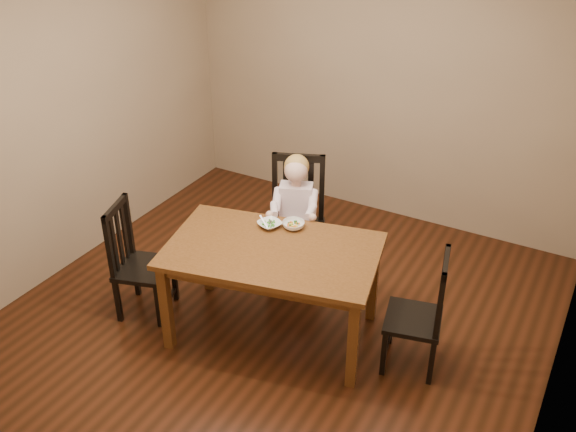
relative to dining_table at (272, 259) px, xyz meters
The scene contains 9 objects.
room 0.71m from the dining_table, 106.09° to the left, with size 4.01×4.01×2.71m.
dining_table is the anchor object (origin of this frame).
chair_child 0.84m from the dining_table, 106.32° to the left, with size 0.59×0.58×1.06m.
chair_left 1.11m from the dining_table, 165.60° to the right, with size 0.49×0.51×0.94m.
chair_right 1.11m from the dining_table, 10.05° to the left, with size 0.46×0.47×0.92m.
toddler 0.77m from the dining_table, 105.92° to the left, with size 0.35×0.44×0.61m, color silver, non-canonical shape.
bowl_peas 0.32m from the dining_table, 124.06° to the left, with size 0.17×0.17×0.04m, color white.
bowl_veg 0.34m from the dining_table, 90.79° to the left, with size 0.17×0.17×0.05m, color white.
fork 0.33m from the dining_table, 132.54° to the left, with size 0.10×0.07×0.04m.
Camera 1 is at (2.02, -3.48, 3.23)m, focal length 40.00 mm.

